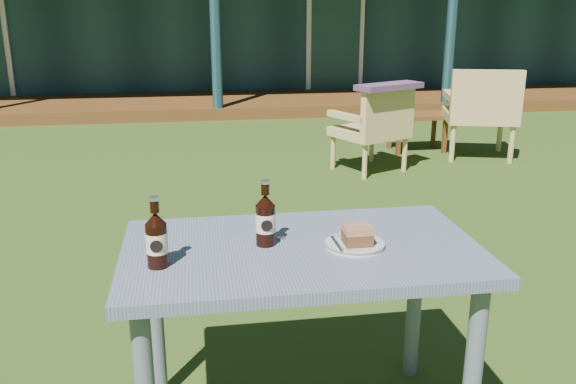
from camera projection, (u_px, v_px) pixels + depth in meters
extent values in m
plane|color=#334916|center=(255.00, 257.00, 3.77)|extent=(80.00, 80.00, 0.00)
cube|color=#153439|center=(205.00, 15.00, 12.36)|extent=(15.00, 6.00, 2.60)
cube|color=#583315|center=(216.00, 104.00, 9.03)|extent=(15.00, 1.80, 0.16)
cylinder|color=#153439|center=(215.00, 27.00, 7.94)|extent=(0.14, 0.14, 2.45)
cylinder|color=#153439|center=(451.00, 25.00, 8.43)|extent=(0.14, 0.14, 2.45)
cube|color=white|center=(335.00, 37.00, 9.89)|extent=(0.95, 0.06, 2.00)
cube|color=#193D38|center=(336.00, 37.00, 9.86)|extent=(0.80, 0.04, 1.85)
cube|color=slate|center=(302.00, 252.00, 2.06)|extent=(1.20, 0.70, 0.04)
cylinder|color=slate|center=(473.00, 376.00, 1.98)|extent=(0.06, 0.06, 0.68)
cylinder|color=slate|center=(156.00, 320.00, 2.34)|extent=(0.06, 0.06, 0.68)
cylinder|color=slate|center=(414.00, 300.00, 2.49)|extent=(0.06, 0.06, 0.68)
cylinder|color=silver|center=(355.00, 244.00, 2.05)|extent=(0.20, 0.20, 0.01)
cylinder|color=olive|center=(355.00, 243.00, 2.05)|extent=(0.20, 0.20, 0.00)
cube|color=#55311B|center=(357.00, 238.00, 2.03)|extent=(0.09, 0.08, 0.04)
cube|color=#9F6847|center=(357.00, 229.00, 2.02)|extent=(0.09, 0.09, 0.02)
cube|color=silver|center=(337.00, 244.00, 2.03)|extent=(0.02, 0.14, 0.00)
cylinder|color=black|center=(266.00, 225.00, 2.04)|extent=(0.07, 0.07, 0.14)
cone|color=black|center=(265.00, 200.00, 2.02)|extent=(0.07, 0.07, 0.04)
cylinder|color=black|center=(265.00, 189.00, 2.01)|extent=(0.03, 0.03, 0.04)
cylinder|color=silver|center=(265.00, 182.00, 2.00)|extent=(0.03, 0.03, 0.01)
cylinder|color=beige|center=(266.00, 222.00, 2.04)|extent=(0.07, 0.07, 0.06)
cylinder|color=black|center=(267.00, 226.00, 2.01)|extent=(0.04, 0.00, 0.04)
cylinder|color=black|center=(157.00, 246.00, 1.87)|extent=(0.07, 0.07, 0.14)
cone|color=black|center=(155.00, 218.00, 1.85)|extent=(0.07, 0.07, 0.04)
cylinder|color=black|center=(154.00, 206.00, 1.83)|extent=(0.03, 0.03, 0.04)
cylinder|color=silver|center=(154.00, 199.00, 1.83)|extent=(0.03, 0.03, 0.01)
cylinder|color=beige|center=(157.00, 242.00, 1.87)|extent=(0.07, 0.07, 0.06)
cylinder|color=black|center=(156.00, 246.00, 1.84)|extent=(0.04, 0.00, 0.04)
cylinder|color=silver|center=(281.00, 238.00, 2.11)|extent=(0.03, 0.03, 0.01)
cube|color=tan|center=(369.00, 132.00, 5.67)|extent=(0.76, 0.74, 0.08)
cube|color=tan|center=(388.00, 111.00, 5.41)|extent=(0.56, 0.32, 0.38)
cube|color=tan|center=(389.00, 111.00, 5.77)|extent=(0.28, 0.49, 0.05)
cube|color=tan|center=(347.00, 117.00, 5.49)|extent=(0.28, 0.49, 0.05)
cylinder|color=tan|center=(372.00, 146.00, 6.04)|extent=(0.05, 0.05, 0.32)
cylinder|color=tan|center=(333.00, 152.00, 5.77)|extent=(0.05, 0.05, 0.32)
cylinder|color=tan|center=(405.00, 154.00, 5.68)|extent=(0.05, 0.05, 0.32)
cylinder|color=tan|center=(365.00, 162.00, 5.41)|extent=(0.05, 0.05, 0.32)
cube|color=tan|center=(479.00, 116.00, 6.17)|extent=(0.81, 0.78, 0.09)
cube|color=tan|center=(487.00, 93.00, 5.84)|extent=(0.67, 0.26, 0.44)
cube|color=tan|center=(511.00, 97.00, 6.10)|extent=(0.23, 0.58, 0.06)
cube|color=tan|center=(450.00, 96.00, 6.17)|extent=(0.23, 0.58, 0.06)
cylinder|color=tan|center=(500.00, 134.00, 6.46)|extent=(0.05, 0.05, 0.37)
cylinder|color=tan|center=(445.00, 133.00, 6.52)|extent=(0.05, 0.05, 0.37)
cylinder|color=tan|center=(511.00, 145.00, 5.96)|extent=(0.05, 0.05, 0.37)
cylinder|color=tan|center=(452.00, 143.00, 6.02)|extent=(0.05, 0.05, 0.37)
cube|color=#5A365A|center=(389.00, 86.00, 5.35)|extent=(0.67, 0.47, 0.05)
cube|color=#583315|center=(418.00, 116.00, 6.41)|extent=(0.60, 0.40, 0.04)
cube|color=#583315|center=(399.00, 138.00, 6.29)|extent=(0.04, 0.04, 0.36)
cube|color=#583315|center=(445.00, 136.00, 6.37)|extent=(0.04, 0.04, 0.36)
cube|color=#583315|center=(390.00, 132.00, 6.57)|extent=(0.04, 0.04, 0.36)
cube|color=#583315|center=(434.00, 131.00, 6.65)|extent=(0.04, 0.04, 0.36)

